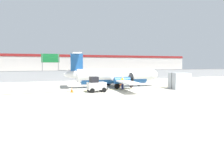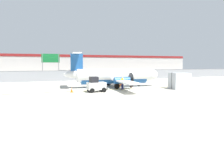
{
  "view_description": "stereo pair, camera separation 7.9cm",
  "coord_description": "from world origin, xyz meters",
  "px_view_note": "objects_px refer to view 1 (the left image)",
  "views": [
    {
      "loc": [
        -10.28,
        -22.78,
        3.42
      ],
      "look_at": [
        0.3,
        5.58,
        1.8
      ],
      "focal_mm": 32.0,
      "sensor_mm": 36.0,
      "label": 1
    },
    {
      "loc": [
        -10.21,
        -22.8,
        3.42
      ],
      "look_at": [
        0.3,
        5.58,
        1.8
      ],
      "focal_mm": 32.0,
      "sensor_mm": 36.0,
      "label": 2
    }
  ],
  "objects_px": {
    "cargo_container": "(179,81)",
    "parked_car_0": "(22,75)",
    "parked_car_5": "(114,72)",
    "parked_car_6": "(137,73)",
    "baggage_tug": "(96,85)",
    "highway_sign": "(50,60)",
    "parked_car_2": "(63,73)",
    "ground_crew_worker": "(122,82)",
    "traffic_cone_far_left": "(119,85)",
    "traffic_cone_near_right": "(120,83)",
    "parked_car_4": "(95,73)",
    "commuter_airplane": "(116,76)",
    "traffic_cone_near_left": "(72,90)",
    "parked_car_1": "(35,75)",
    "parked_car_3": "(73,73)"
  },
  "relations": [
    {
      "from": "cargo_container",
      "to": "parked_car_0",
      "type": "relative_size",
      "value": 0.61
    },
    {
      "from": "parked_car_5",
      "to": "parked_car_6",
      "type": "xyz_separation_m",
      "value": [
        3.69,
        -7.92,
        0.0
      ]
    },
    {
      "from": "baggage_tug",
      "to": "parked_car_6",
      "type": "xyz_separation_m",
      "value": [
        18.15,
        23.97,
        0.04
      ]
    },
    {
      "from": "highway_sign",
      "to": "parked_car_0",
      "type": "bearing_deg",
      "value": 127.33
    },
    {
      "from": "parked_car_2",
      "to": "cargo_container",
      "type": "bearing_deg",
      "value": -72.19
    },
    {
      "from": "ground_crew_worker",
      "to": "cargo_container",
      "type": "distance_m",
      "value": 7.9
    },
    {
      "from": "traffic_cone_far_left",
      "to": "parked_car_0",
      "type": "distance_m",
      "value": 28.22
    },
    {
      "from": "parked_car_6",
      "to": "highway_sign",
      "type": "xyz_separation_m",
      "value": [
        -22.27,
        -4.04,
        3.24
      ]
    },
    {
      "from": "traffic_cone_near_right",
      "to": "parked_car_0",
      "type": "relative_size",
      "value": 0.15
    },
    {
      "from": "traffic_cone_near_right",
      "to": "parked_car_0",
      "type": "bearing_deg",
      "value": 125.75
    },
    {
      "from": "baggage_tug",
      "to": "parked_car_6",
      "type": "distance_m",
      "value": 30.06
    },
    {
      "from": "parked_car_4",
      "to": "traffic_cone_near_right",
      "type": "bearing_deg",
      "value": 89.81
    },
    {
      "from": "commuter_airplane",
      "to": "traffic_cone_near_left",
      "type": "height_order",
      "value": "commuter_airplane"
    },
    {
      "from": "traffic_cone_near_right",
      "to": "parked_car_5",
      "type": "xyz_separation_m",
      "value": [
        8.8,
        26.02,
        0.58
      ]
    },
    {
      "from": "baggage_tug",
      "to": "cargo_container",
      "type": "distance_m",
      "value": 11.62
    },
    {
      "from": "cargo_container",
      "to": "parked_car_1",
      "type": "distance_m",
      "value": 30.92
    },
    {
      "from": "cargo_container",
      "to": "highway_sign",
      "type": "height_order",
      "value": "highway_sign"
    },
    {
      "from": "traffic_cone_far_left",
      "to": "parked_car_4",
      "type": "distance_m",
      "value": 25.9
    },
    {
      "from": "cargo_container",
      "to": "parked_car_3",
      "type": "distance_m",
      "value": 35.65
    },
    {
      "from": "traffic_cone_far_left",
      "to": "ground_crew_worker",
      "type": "bearing_deg",
      "value": -102.7
    },
    {
      "from": "baggage_tug",
      "to": "traffic_cone_near_right",
      "type": "relative_size",
      "value": 3.74
    },
    {
      "from": "traffic_cone_near_left",
      "to": "highway_sign",
      "type": "xyz_separation_m",
      "value": [
        -1.29,
        19.26,
        3.83
      ]
    },
    {
      "from": "traffic_cone_far_left",
      "to": "parked_car_5",
      "type": "bearing_deg",
      "value": 70.61
    },
    {
      "from": "parked_car_4",
      "to": "parked_car_5",
      "type": "xyz_separation_m",
      "value": [
        6.54,
        2.54,
        0.0
      ]
    },
    {
      "from": "parked_car_5",
      "to": "cargo_container",
      "type": "bearing_deg",
      "value": -96.78
    },
    {
      "from": "baggage_tug",
      "to": "parked_car_5",
      "type": "xyz_separation_m",
      "value": [
        14.46,
        31.89,
        0.04
      ]
    },
    {
      "from": "commuter_airplane",
      "to": "parked_car_3",
      "type": "bearing_deg",
      "value": 97.27
    },
    {
      "from": "commuter_airplane",
      "to": "traffic_cone_far_left",
      "type": "xyz_separation_m",
      "value": [
        0.31,
        -0.44,
        -1.29
      ]
    },
    {
      "from": "parked_car_2",
      "to": "parked_car_3",
      "type": "xyz_separation_m",
      "value": [
        3.05,
        1.14,
        0.0
      ]
    },
    {
      "from": "highway_sign",
      "to": "parked_car_5",
      "type": "bearing_deg",
      "value": 32.77
    },
    {
      "from": "parked_car_0",
      "to": "commuter_airplane",
      "type": "bearing_deg",
      "value": 124.65
    },
    {
      "from": "traffic_cone_near_right",
      "to": "traffic_cone_far_left",
      "type": "distance_m",
      "value": 2.47
    },
    {
      "from": "parked_car_4",
      "to": "traffic_cone_far_left",
      "type": "bearing_deg",
      "value": 87.78
    },
    {
      "from": "traffic_cone_near_left",
      "to": "parked_car_1",
      "type": "bearing_deg",
      "value": 100.77
    },
    {
      "from": "baggage_tug",
      "to": "parked_car_4",
      "type": "bearing_deg",
      "value": 71.39
    },
    {
      "from": "commuter_airplane",
      "to": "baggage_tug",
      "type": "distance_m",
      "value": 5.94
    },
    {
      "from": "traffic_cone_far_left",
      "to": "parked_car_6",
      "type": "height_order",
      "value": "parked_car_6"
    },
    {
      "from": "baggage_tug",
      "to": "parked_car_4",
      "type": "xyz_separation_m",
      "value": [
        7.92,
        29.35,
        0.04
      ]
    },
    {
      "from": "parked_car_5",
      "to": "traffic_cone_near_right",
      "type": "bearing_deg",
      "value": -110.45
    },
    {
      "from": "traffic_cone_near_left",
      "to": "parked_car_2",
      "type": "height_order",
      "value": "parked_car_2"
    },
    {
      "from": "traffic_cone_near_right",
      "to": "parked_car_6",
      "type": "xyz_separation_m",
      "value": [
        12.49,
        18.1,
        0.58
      ]
    },
    {
      "from": "parked_car_5",
      "to": "highway_sign",
      "type": "relative_size",
      "value": 0.77
    },
    {
      "from": "ground_crew_worker",
      "to": "parked_car_2",
      "type": "relative_size",
      "value": 0.4
    },
    {
      "from": "parked_car_1",
      "to": "parked_car_5",
      "type": "relative_size",
      "value": 0.99
    },
    {
      "from": "parked_car_6",
      "to": "parked_car_3",
      "type": "bearing_deg",
      "value": 146.68
    },
    {
      "from": "commuter_airplane",
      "to": "parked_car_3",
      "type": "xyz_separation_m",
      "value": [
        -1.42,
        29.51,
        -0.71
      ]
    },
    {
      "from": "traffic_cone_far_left",
      "to": "parked_car_0",
      "type": "bearing_deg",
      "value": 121.28
    },
    {
      "from": "traffic_cone_near_left",
      "to": "parked_car_0",
      "type": "bearing_deg",
      "value": 105.04
    },
    {
      "from": "ground_crew_worker",
      "to": "parked_car_3",
      "type": "height_order",
      "value": "same"
    },
    {
      "from": "traffic_cone_near_right",
      "to": "parked_car_5",
      "type": "bearing_deg",
      "value": 71.32
    }
  ]
}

